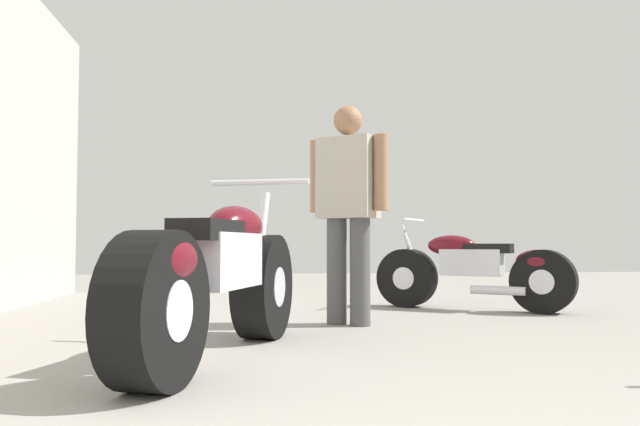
{
  "coord_description": "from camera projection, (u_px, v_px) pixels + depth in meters",
  "views": [
    {
      "loc": [
        -0.76,
        -0.46,
        0.6
      ],
      "look_at": [
        -0.27,
        4.07,
        0.82
      ],
      "focal_mm": 36.02,
      "sensor_mm": 36.0,
      "label": 1
    }
  ],
  "objects": [
    {
      "name": "mechanic_in_blue",
      "position": [
        348.0,
        200.0,
        4.8
      ],
      "size": [
        0.59,
        0.48,
        1.64
      ],
      "color": "#4C4C4C",
      "rests_on": "ground_plane"
    },
    {
      "name": "motorcycle_maroon_cruiser",
      "position": [
        217.0,
        279.0,
        3.31
      ],
      "size": [
        0.96,
        2.11,
        1.01
      ],
      "color": "black",
      "rests_on": "ground_plane"
    },
    {
      "name": "ground_plane",
      "position": [
        367.0,
        336.0,
        4.2
      ],
      "size": [
        17.85,
        17.85,
        0.0
      ],
      "primitive_type": "plane",
      "color": "gray"
    },
    {
      "name": "motorcycle_black_naked",
      "position": [
        476.0,
        272.0,
        5.84
      ],
      "size": [
        1.61,
        1.19,
        0.84
      ],
      "color": "black",
      "rests_on": "ground_plane"
    }
  ]
}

